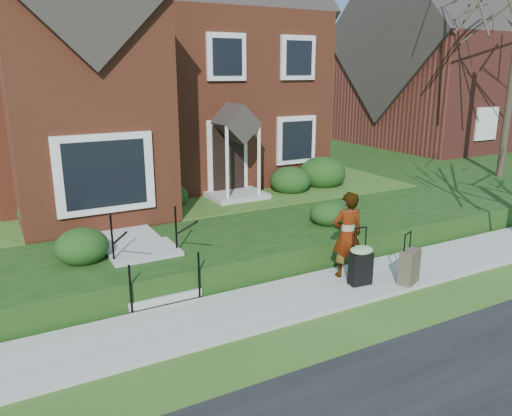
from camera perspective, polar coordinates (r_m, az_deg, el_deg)
ground at (r=9.87m, az=5.64°, el=-10.11°), size 120.00×120.00×0.00m
sidewalk at (r=9.86m, az=5.64°, el=-9.90°), size 60.00×1.60×0.08m
terrace at (r=20.74m, az=-2.04°, el=4.55°), size 44.00×20.00×0.60m
walkway at (r=13.10m, az=-16.08°, el=-1.16°), size 1.20×6.00×0.06m
main_house at (r=17.64m, az=-13.18°, el=18.44°), size 10.40×10.20×9.40m
neighbour_house at (r=27.94m, az=21.38°, el=16.59°), size 9.40×8.00×9.20m
front_steps at (r=10.25m, az=-12.03°, el=-6.50°), size 1.40×2.02×1.50m
foundation_shrubs at (r=13.95m, az=-2.80°, el=2.23°), size 9.79×4.64×1.06m
woman at (r=10.43m, az=10.40°, el=-3.02°), size 0.74×0.56×1.81m
suitcase_black at (r=10.23m, az=11.90°, el=-6.14°), size 0.53×0.45×1.18m
suitcase_olive at (r=10.58m, az=17.12°, el=-6.39°), size 0.55×0.44×1.06m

